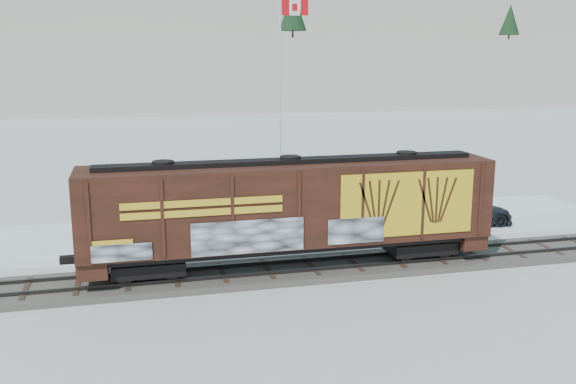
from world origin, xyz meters
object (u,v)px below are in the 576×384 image
object	(u,v)px
car_white	(197,217)
hopper_railcar	(290,207)
flagpole	(282,125)
car_silver	(226,216)
car_dark	(465,211)

from	to	relation	value
car_white	hopper_railcar	bearing A→B (deg)	-174.79
flagpole	car_silver	bearing A→B (deg)	-125.06
hopper_railcar	car_dark	xyz separation A→B (m)	(11.72, 5.70, -2.26)
hopper_railcar	car_silver	distance (m)	8.17
hopper_railcar	car_silver	world-z (taller)	hopper_railcar
car_silver	car_dark	bearing A→B (deg)	-108.34
flagpole	car_dark	bearing A→B (deg)	-45.66
flagpole	car_silver	xyz separation A→B (m)	(-4.83, -6.88, -4.13)
car_silver	hopper_railcar	bearing A→B (deg)	-177.09
hopper_railcar	car_dark	world-z (taller)	hopper_railcar
flagpole	car_silver	world-z (taller)	flagpole
hopper_railcar	car_white	xyz separation A→B (m)	(-3.29, 8.11, -2.29)
hopper_railcar	flagpole	size ratio (longest dim) A/B	1.36
car_silver	car_dark	distance (m)	13.62
flagpole	car_silver	distance (m)	9.36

